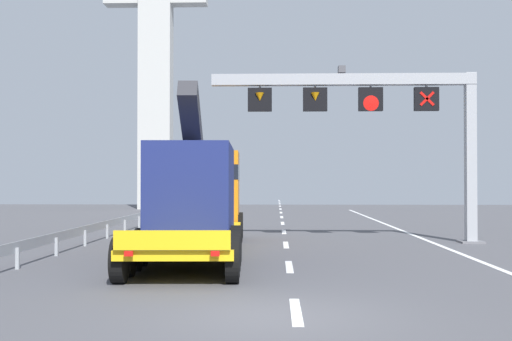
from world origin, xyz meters
The scene contains 7 objects.
ground centered at (0.00, 0.00, 0.00)m, with size 112.00×112.00×0.00m, color #4C4C51.
lane_markings centered at (0.39, 32.42, 0.01)m, with size 0.20×79.45×0.01m.
edge_line_right centered at (6.20, 12.00, 0.01)m, with size 0.20×63.00×0.01m, color silver.
overhead_lane_gantry centered at (4.02, 14.28, 5.40)m, with size 10.71×0.90×7.02m.
heavy_haul_truck_yellow centered at (-2.66, 11.10, 1.99)m, with size 3.50×14.14×5.30m.
guardrail_left centered at (-7.18, 12.53, 0.56)m, with size 0.13×29.05×0.76m.
bridge_pylon_distant centered at (-10.53, 45.28, 15.38)m, with size 9.00×2.00×29.99m.
Camera 1 is at (0.03, -11.94, 2.45)m, focal length 46.19 mm.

